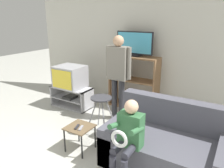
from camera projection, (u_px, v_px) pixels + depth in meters
name	position (u px, v px, depth m)	size (l,w,h in m)	color
wall_back	(156.00, 50.00, 4.65)	(6.40, 0.06, 2.60)	beige
tv_stand	(72.00, 97.00, 4.98)	(0.93, 0.44, 0.45)	#A8A8AD
television_main	(70.00, 77.00, 4.86)	(0.62, 0.55, 0.48)	#9E9EA3
media_shelf	(134.00, 82.00, 4.83)	(1.09, 0.39, 1.17)	#8E6642
television_flat	(134.00, 44.00, 4.60)	(0.82, 0.20, 0.52)	black
folding_stool	(101.00, 104.00, 3.75)	(0.45, 0.41, 0.67)	#99999E
snack_table	(80.00, 130.00, 3.31)	(0.38, 0.38, 0.40)	brown
remote_control_black	(77.00, 127.00, 3.26)	(0.04, 0.14, 0.02)	#232328
remote_control_white	(81.00, 128.00, 3.23)	(0.04, 0.14, 0.02)	gray
couch	(168.00, 146.00, 2.98)	(1.64, 0.95, 0.87)	#4C4C56
person_standing_adult	(118.00, 70.00, 4.13)	(0.53, 0.20, 1.66)	#2D2D33
person_seated_child	(128.00, 136.00, 2.61)	(0.33, 0.43, 1.06)	#2D2D38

